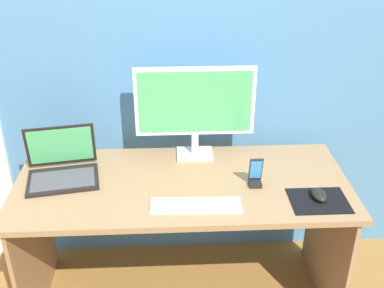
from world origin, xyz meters
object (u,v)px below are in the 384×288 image
(keyboard_external, at_px, (196,206))
(monitor, at_px, (195,107))
(laptop, at_px, (62,168))
(mouse, at_px, (319,195))
(phone_in_dock, at_px, (255,176))

(keyboard_external, bearing_deg, monitor, 89.50)
(laptop, bearing_deg, mouse, -11.78)
(mouse, bearing_deg, keyboard_external, 179.53)
(monitor, distance_m, keyboard_external, 0.52)
(monitor, height_order, laptop, monitor)
(mouse, distance_m, phone_in_dock, 0.29)
(monitor, xyz_separation_m, keyboard_external, (-0.02, -0.44, -0.26))
(laptop, xyz_separation_m, mouse, (1.14, -0.24, -0.03))
(phone_in_dock, bearing_deg, laptop, 172.67)
(laptop, bearing_deg, monitor, 15.68)
(mouse, xyz_separation_m, phone_in_dock, (-0.26, 0.12, 0.03))
(keyboard_external, height_order, mouse, mouse)
(keyboard_external, relative_size, mouse, 3.84)
(monitor, relative_size, laptop, 1.62)
(keyboard_external, height_order, phone_in_dock, phone_in_dock)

